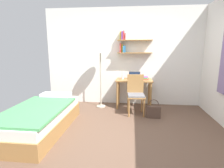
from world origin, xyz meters
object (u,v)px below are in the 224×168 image
object	(u,v)px
bed	(40,118)
book_stack	(145,78)
desk	(134,85)
laptop	(134,77)
standing_lamp	(100,52)
water_bottle	(123,75)
handbag	(153,111)
desk_chair	(136,93)

from	to	relation	value
bed	book_stack	distance (m)	2.68
desk	laptop	size ratio (longest dim) A/B	3.05
standing_lamp	laptop	bearing A→B (deg)	7.07
standing_lamp	laptop	world-z (taller)	standing_lamp
laptop	standing_lamp	bearing A→B (deg)	-172.93
standing_lamp	water_bottle	world-z (taller)	standing_lamp
laptop	handbag	size ratio (longest dim) A/B	0.72
book_stack	water_bottle	bearing A→B (deg)	-177.10
standing_lamp	laptop	distance (m)	1.10
desk_chair	standing_lamp	distance (m)	1.37
desk_chair	standing_lamp	size ratio (longest dim) A/B	0.56
desk	handbag	distance (m)	0.95
desk	laptop	xyz separation A→B (m)	(0.01, 0.02, 0.21)
desk_chair	bed	bearing A→B (deg)	-147.78
desk_chair	water_bottle	bearing A→B (deg)	124.04
handbag	laptop	bearing A→B (deg)	120.41
bed	water_bottle	bearing A→B (deg)	48.13
standing_lamp	bed	bearing A→B (deg)	-120.40
desk	bed	bearing A→B (deg)	-137.53
water_bottle	book_stack	size ratio (longest dim) A/B	0.85
water_bottle	handbag	distance (m)	1.25
water_bottle	laptop	bearing A→B (deg)	-0.35
bed	laptop	world-z (taller)	laptop
desk_chair	book_stack	xyz separation A→B (m)	(0.24, 0.53, 0.28)
desk_chair	laptop	bearing A→B (deg)	93.64
standing_lamp	book_stack	xyz separation A→B (m)	(1.15, 0.14, -0.68)
desk	laptop	distance (m)	0.21
desk	laptop	bearing A→B (deg)	68.27
desk	water_bottle	bearing A→B (deg)	175.97
standing_lamp	book_stack	size ratio (longest dim) A/B	6.91
desk_chair	water_bottle	world-z (taller)	water_bottle
water_bottle	book_stack	bearing A→B (deg)	2.90
water_bottle	book_stack	distance (m)	0.58
handbag	book_stack	bearing A→B (deg)	101.43
desk	desk_chair	distance (m)	0.48
desk	desk_chair	xyz separation A→B (m)	(0.04, -0.48, -0.08)
desk_chair	handbag	world-z (taller)	desk_chair
laptop	water_bottle	bearing A→B (deg)	179.65
standing_lamp	laptop	xyz separation A→B (m)	(0.87, 0.11, -0.66)
desk_chair	laptop	world-z (taller)	laptop
bed	desk	world-z (taller)	desk
water_bottle	book_stack	xyz separation A→B (m)	(0.58, 0.03, -0.06)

